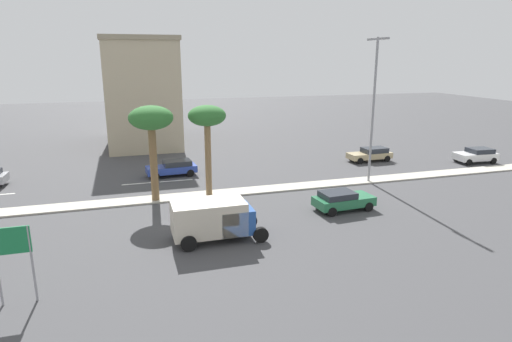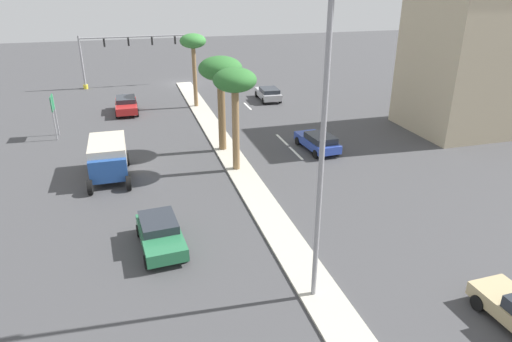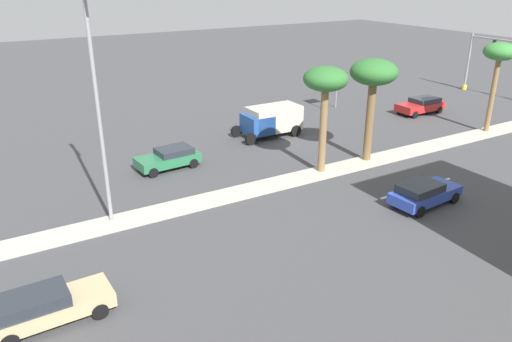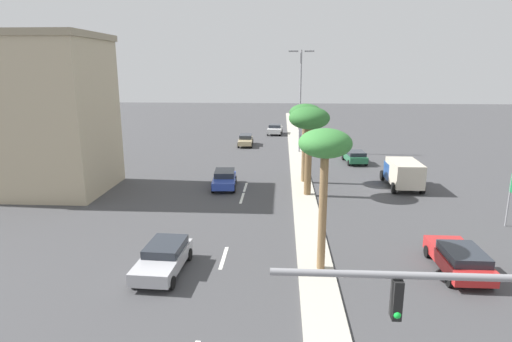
{
  "view_description": "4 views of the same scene",
  "coord_description": "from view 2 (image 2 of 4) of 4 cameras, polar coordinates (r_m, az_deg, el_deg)",
  "views": [
    {
      "loc": [
        31.71,
        22.6,
        10.29
      ],
      "look_at": [
        3.05,
        31.31,
        2.47
      ],
      "focal_mm": 30.62,
      "sensor_mm": 36.0,
      "label": 1
    },
    {
      "loc": [
        6.74,
        56.03,
        12.11
      ],
      "look_at": [
        0.13,
        33.03,
        1.82
      ],
      "focal_mm": 31.7,
      "sensor_mm": 36.0,
      "label": 2
    },
    {
      "loc": [
        -23.56,
        47.49,
        12.36
      ],
      "look_at": [
        -0.7,
        33.91,
        1.54
      ],
      "focal_mm": 34.88,
      "sensor_mm": 36.0,
      "label": 3
    },
    {
      "loc": [
        -1.82,
        -8.59,
        9.99
      ],
      "look_at": [
        -3.88,
        25.69,
        1.65
      ],
      "focal_mm": 30.19,
      "sensor_mm": 36.0,
      "label": 4
    }
  ],
  "objects": [
    {
      "name": "ground_plane",
      "position": [
        26.47,
        0.54,
        -3.95
      ],
      "size": [
        160.0,
        160.0,
        0.0
      ],
      "primitive_type": "plane",
      "color": "#424244"
    },
    {
      "name": "palm_tree_near",
      "position": [
        45.42,
        -7.95,
        15.54
      ],
      "size": [
        2.53,
        2.53,
        7.07
      ],
      "color": "olive",
      "rests_on": "median_curb"
    },
    {
      "name": "sedan_red_leading",
      "position": [
        45.82,
        -16.05,
        8.03
      ],
      "size": [
        2.09,
        4.58,
        1.42
      ],
      "color": "red",
      "rests_on": "ground"
    },
    {
      "name": "box_truck",
      "position": [
        30.8,
        -18.15,
        1.53
      ],
      "size": [
        2.54,
        5.3,
        2.35
      ],
      "color": "#234C99",
      "rests_on": "ground"
    },
    {
      "name": "commercial_building",
      "position": [
        43.55,
        28.13,
        12.95
      ],
      "size": [
        14.22,
        8.31,
        12.55
      ],
      "color": "tan",
      "rests_on": "ground"
    },
    {
      "name": "lane_stripe_far",
      "position": [
        36.66,
        3.32,
        3.95
      ],
      "size": [
        0.2,
        2.8,
        0.01
      ],
      "primitive_type": "cube",
      "color": "silver",
      "rests_on": "ground"
    },
    {
      "name": "lane_stripe_mid",
      "position": [
        46.53,
        -1.08,
        8.19
      ],
      "size": [
        0.2,
        2.8,
        0.01
      ],
      "primitive_type": "cube",
      "color": "silver",
      "rests_on": "ground"
    },
    {
      "name": "sedan_blue_far",
      "position": [
        34.37,
        7.82,
        3.73
      ],
      "size": [
        2.23,
        4.48,
        1.37
      ],
      "color": "#2D47AD",
      "rests_on": "ground"
    },
    {
      "name": "directional_road_sign",
      "position": [
        39.92,
        -24.23,
        7.32
      ],
      "size": [
        0.1,
        1.5,
        3.49
      ],
      "color": "gray",
      "rests_on": "ground"
    },
    {
      "name": "median_curb",
      "position": [
        18.96,
        9.15,
        -16.55
      ],
      "size": [
        1.8,
        86.07,
        0.12
      ],
      "primitive_type": "cube",
      "color": "#B7B2A3",
      "rests_on": "ground"
    },
    {
      "name": "street_lamp_near",
      "position": [
        16.17,
        8.43,
        4.03
      ],
      "size": [
        2.9,
        0.24,
        11.72
      ],
      "color": "gray",
      "rests_on": "median_curb"
    },
    {
      "name": "lane_stripe_rear",
      "position": [
        33.93,
        5.03,
        2.28
      ],
      "size": [
        0.2,
        2.8,
        0.01
      ],
      "primitive_type": "cube",
      "color": "silver",
      "rests_on": "ground"
    },
    {
      "name": "palm_tree_mid",
      "position": [
        32.86,
        -4.51,
        12.28
      ],
      "size": [
        3.13,
        3.13,
        6.92
      ],
      "color": "brown",
      "rests_on": "median_curb"
    },
    {
      "name": "lane_stripe_leading",
      "position": [
        54.66,
        -3.46,
        10.44
      ],
      "size": [
        0.2,
        2.8,
        0.01
      ],
      "primitive_type": "cube",
      "color": "silver",
      "rests_on": "ground"
    },
    {
      "name": "traffic_signal_gantry",
      "position": [
        56.79,
        -17.42,
        14.07
      ],
      "size": [
        13.76,
        0.53,
        6.06
      ],
      "color": "gray",
      "rests_on": "ground"
    },
    {
      "name": "palm_tree_inboard",
      "position": [
        29.05,
        -2.68,
        10.82
      ],
      "size": [
        2.79,
        2.79,
        6.81
      ],
      "color": "olive",
      "rests_on": "median_curb"
    },
    {
      "name": "sedan_silver_inboard",
      "position": [
        48.74,
        1.57,
        9.78
      ],
      "size": [
        2.21,
        4.51,
        1.37
      ],
      "color": "#B2B2B7",
      "rests_on": "ground"
    },
    {
      "name": "sedan_green_center",
      "position": [
        22.47,
        -11.99,
        -7.71
      ],
      "size": [
        2.25,
        4.25,
        1.35
      ],
      "color": "#287047",
      "rests_on": "ground"
    }
  ]
}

